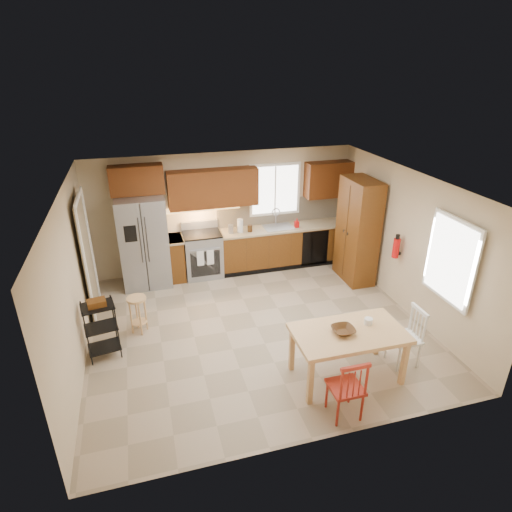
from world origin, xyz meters
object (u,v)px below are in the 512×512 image
object	(u,v)px
dining_table	(347,355)
bar_stool	(138,315)
pantry	(358,231)
table_bowl	(343,333)
fire_extinguisher	(396,248)
refrigerator	(144,242)
range_stove	(203,255)
chair_red	(346,386)
chair_white	(405,337)
utility_cart	(102,330)
soap_bottle	(297,223)
table_jar	(368,323)

from	to	relation	value
dining_table	bar_stool	distance (m)	3.42
pantry	table_bowl	size ratio (longest dim) A/B	6.70
fire_extinguisher	refrigerator	bearing A→B (deg)	155.48
refrigerator	range_stove	distance (m)	1.24
chair_red	table_bowl	world-z (taller)	chair_red
dining_table	chair_red	bearing A→B (deg)	-117.89
range_stove	dining_table	world-z (taller)	range_stove
refrigerator	pantry	xyz separation A→B (m)	(4.13, -0.93, 0.14)
dining_table	bar_stool	world-z (taller)	dining_table
pantry	refrigerator	bearing A→B (deg)	167.38
chair_white	refrigerator	bearing A→B (deg)	44.81
utility_cart	soap_bottle	bearing A→B (deg)	19.28
pantry	table_bowl	world-z (taller)	pantry
range_stove	table_jar	xyz separation A→B (m)	(1.78, -3.63, 0.33)
chair_white	bar_stool	bearing A→B (deg)	63.56
table_bowl	bar_stool	distance (m)	3.37
utility_cart	bar_stool	bearing A→B (deg)	33.97
fire_extinguisher	chair_red	size ratio (longest dim) A/B	0.40
table_bowl	pantry	bearing A→B (deg)	59.07
chair_red	chair_white	bearing A→B (deg)	28.71
chair_white	utility_cart	size ratio (longest dim) A/B	0.97
refrigerator	utility_cart	distance (m)	2.39
chair_red	bar_stool	world-z (taller)	chair_red
soap_bottle	utility_cart	size ratio (longest dim) A/B	0.20
soap_bottle	dining_table	distance (m)	3.74
pantry	fire_extinguisher	world-z (taller)	pantry
refrigerator	utility_cart	bearing A→B (deg)	-108.85
soap_bottle	table_bowl	bearing A→B (deg)	-100.74
pantry	table_bowl	bearing A→B (deg)	-120.93
table_jar	utility_cart	xyz separation A→B (m)	(-3.69, 1.34, -0.33)
soap_bottle	pantry	size ratio (longest dim) A/B	0.09
chair_red	range_stove	bearing A→B (deg)	104.37
range_stove	fire_extinguisher	distance (m)	3.83
soap_bottle	table_jar	bearing A→B (deg)	-94.11
dining_table	range_stove	bearing A→B (deg)	111.52
range_stove	soap_bottle	distance (m)	2.10
fire_extinguisher	chair_red	bearing A→B (deg)	-131.85
dining_table	chair_white	world-z (taller)	chair_white
soap_bottle	fire_extinguisher	bearing A→B (deg)	-59.47
refrigerator	chair_white	xyz separation A→B (m)	(3.54, -3.61, -0.45)
fire_extinguisher	table_jar	xyz separation A→B (m)	(-1.40, -1.59, -0.31)
range_stove	pantry	xyz separation A→B (m)	(2.98, -0.99, 0.59)
refrigerator	dining_table	size ratio (longest dim) A/B	1.17
refrigerator	fire_extinguisher	size ratio (longest dim) A/B	5.06
chair_white	table_jar	size ratio (longest dim) A/B	6.94
refrigerator	range_stove	bearing A→B (deg)	2.99
refrigerator	chair_red	world-z (taller)	refrigerator
dining_table	bar_stool	xyz separation A→B (m)	(-2.81, 1.95, -0.05)
fire_extinguisher	table_jar	distance (m)	2.14
table_bowl	chair_white	bearing A→B (deg)	2.73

